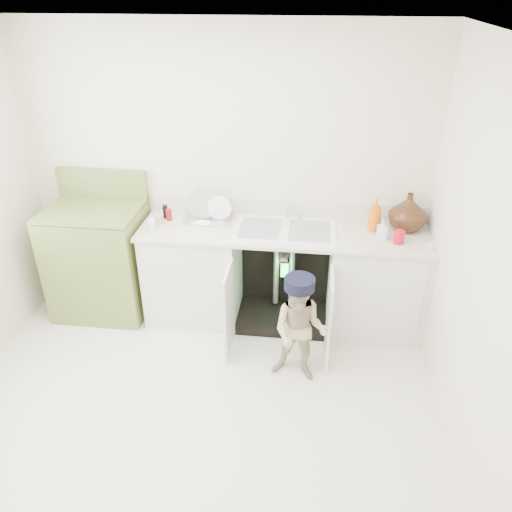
{
  "coord_description": "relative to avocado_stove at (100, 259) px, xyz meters",
  "views": [
    {
      "loc": [
        0.77,
        -2.53,
        2.74
      ],
      "look_at": [
        0.37,
        0.7,
        0.92
      ],
      "focal_mm": 35.0,
      "sensor_mm": 36.0,
      "label": 1
    }
  ],
  "objects": [
    {
      "name": "ground",
      "position": [
        1.11,
        -1.18,
        -0.52
      ],
      "size": [
        3.5,
        3.5,
        0.0
      ],
      "primitive_type": "plane",
      "color": "beige",
      "rests_on": "ground"
    },
    {
      "name": "room_shell",
      "position": [
        1.11,
        -1.18,
        0.73
      ],
      "size": [
        6.0,
        5.5,
        1.26
      ],
      "color": "silver",
      "rests_on": "ground"
    },
    {
      "name": "counter_run",
      "position": [
        1.69,
        0.03,
        -0.05
      ],
      "size": [
        2.44,
        1.02,
        1.22
      ],
      "color": "white",
      "rests_on": "ground"
    },
    {
      "name": "avocado_stove",
      "position": [
        0.0,
        0.0,
        0.0
      ],
      "size": [
        0.82,
        0.65,
        1.27
      ],
      "color": "olive",
      "rests_on": "ground"
    },
    {
      "name": "repair_worker",
      "position": [
        1.84,
        -0.72,
        -0.07
      ],
      "size": [
        0.47,
        0.6,
        0.89
      ],
      "rotation": [
        0.0,
        0.0,
        -0.16
      ],
      "color": "tan",
      "rests_on": "ground"
    }
  ]
}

